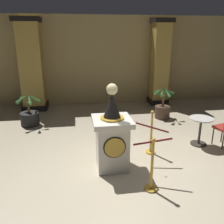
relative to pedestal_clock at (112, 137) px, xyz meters
The scene contains 11 objects.
ground_plane 0.74m from the pedestal_clock, 40.92° to the right, with size 12.41×12.41×0.00m, color beige.
back_wall 5.20m from the pedestal_clock, 87.70° to the left, with size 12.41×0.16×3.41m, color tan.
pedestal_clock is the anchor object (origin of this frame).
stanchion_near 1.10m from the pedestal_clock, 56.60° to the right, with size 0.24×0.24×1.03m.
stanchion_far 1.16m from the pedestal_clock, 25.86° to the left, with size 0.24×0.24×1.06m.
velvet_rope 0.82m from the pedestal_clock, 13.71° to the right, with size 0.92×0.93×0.22m.
column_left 5.19m from the pedestal_clock, 115.75° to the left, with size 0.93×0.93×3.27m.
column_right 5.38m from the pedestal_clock, 60.26° to the left, with size 0.74×0.74×3.27m.
potted_palm_left 3.57m from the pedestal_clock, 127.03° to the left, with size 0.70×0.72×1.03m.
potted_palm_right 3.58m from the pedestal_clock, 52.54° to the left, with size 0.69×0.63×1.07m.
cafe_table 2.49m from the pedestal_clock, 17.06° to the left, with size 0.58×0.58×0.72m.
Camera 1 is at (-0.90, -4.22, 2.70)m, focal length 37.94 mm.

